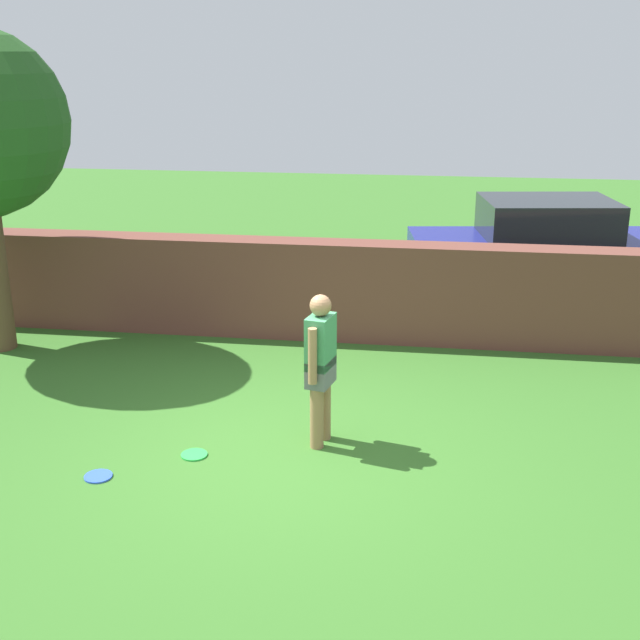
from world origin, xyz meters
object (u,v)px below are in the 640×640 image
car (544,253)px  frisbee_green (194,455)px  frisbee_blue (98,476)px  person (321,363)px

car → frisbee_green: car is taller
car → frisbee_blue: bearing=44.4°
frisbee_blue → frisbee_green: bearing=35.5°
frisbee_blue → frisbee_green: (0.79, 0.56, 0.00)m
frisbee_blue → frisbee_green: size_ratio=1.00×
frisbee_blue → frisbee_green: 0.97m
person → frisbee_green: person is taller
car → frisbee_blue: (-4.86, -6.40, -0.85)m
person → car: car is taller
person → car: 6.07m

